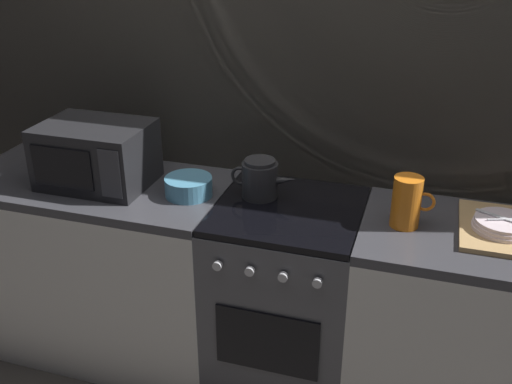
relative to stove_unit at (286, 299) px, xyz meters
name	(u,v)px	position (x,y,z in m)	size (l,w,h in m)	color
ground_plane	(284,377)	(0.00, 0.00, -0.45)	(8.00, 8.00, 0.00)	#47423D
back_wall	(309,113)	(0.00, 0.32, 0.75)	(3.60, 0.05, 2.40)	#A39989
counter_left	(104,266)	(-0.90, 0.00, 0.00)	(1.20, 0.60, 0.90)	silver
stove_unit	(286,299)	(0.00, 0.00, 0.00)	(0.60, 0.63, 0.90)	#4C4C51
counter_right	(505,339)	(0.90, 0.00, 0.00)	(1.20, 0.60, 0.90)	silver
microwave	(96,154)	(-0.86, -0.01, 0.59)	(0.46, 0.35, 0.27)	black
kettle	(260,179)	(-0.14, 0.07, 0.53)	(0.28, 0.15, 0.17)	#262628
mixing_bowl	(189,186)	(-0.43, -0.01, 0.49)	(0.20, 0.20, 0.08)	teal
pitcher	(407,202)	(0.46, -0.01, 0.55)	(0.16, 0.11, 0.20)	orange
dish_pile	(502,227)	(0.81, 0.04, 0.47)	(0.30, 0.40, 0.07)	tan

